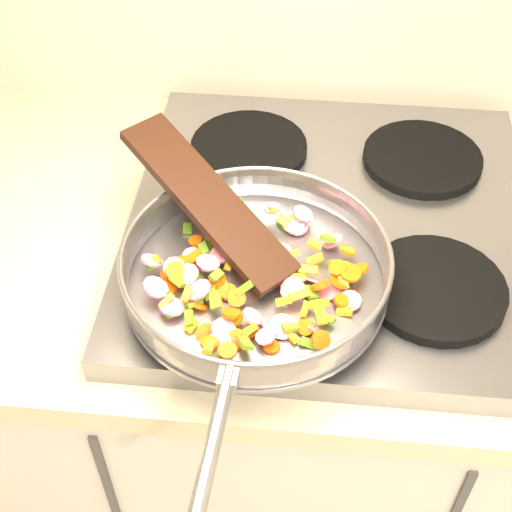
# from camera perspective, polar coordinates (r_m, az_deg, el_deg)

# --- Properties ---
(cooktop) EXTENTS (0.60, 0.60, 0.04)m
(cooktop) POSITION_cam_1_polar(r_m,az_deg,el_deg) (1.08, 6.03, 2.51)
(cooktop) COLOR #939399
(cooktop) RESTS_ON counter_top
(grate_fl) EXTENTS (0.19, 0.19, 0.02)m
(grate_fl) POSITION_cam_1_polar(r_m,az_deg,el_deg) (0.97, -2.36, -1.36)
(grate_fl) COLOR black
(grate_fl) RESTS_ON cooktop
(grate_fr) EXTENTS (0.19, 0.19, 0.02)m
(grate_fr) POSITION_cam_1_polar(r_m,az_deg,el_deg) (0.98, 14.13, -2.53)
(grate_fr) COLOR black
(grate_fr) RESTS_ON cooktop
(grate_bl) EXTENTS (0.19, 0.19, 0.02)m
(grate_bl) POSITION_cam_1_polar(r_m,az_deg,el_deg) (1.17, -0.57, 8.67)
(grate_bl) COLOR black
(grate_bl) RESTS_ON cooktop
(grate_br) EXTENTS (0.19, 0.19, 0.02)m
(grate_br) POSITION_cam_1_polar(r_m,az_deg,el_deg) (1.18, 13.16, 7.62)
(grate_br) COLOR black
(grate_br) RESTS_ON cooktop
(saute_pan) EXTENTS (0.39, 0.56, 0.06)m
(saute_pan) POSITION_cam_1_polar(r_m,az_deg,el_deg) (0.92, -0.02, -0.92)
(saute_pan) COLOR #9E9EA5
(saute_pan) RESTS_ON grate_fl
(vegetable_heap) EXTENTS (0.31, 0.28, 0.05)m
(vegetable_heap) POSITION_cam_1_polar(r_m,az_deg,el_deg) (0.92, -0.31, -2.08)
(vegetable_heap) COLOR yellow
(vegetable_heap) RESTS_ON saute_pan
(wooden_spatula) EXTENTS (0.27, 0.26, 0.10)m
(wooden_spatula) POSITION_cam_1_polar(r_m,az_deg,el_deg) (0.97, -3.91, 4.51)
(wooden_spatula) COLOR black
(wooden_spatula) RESTS_ON saute_pan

